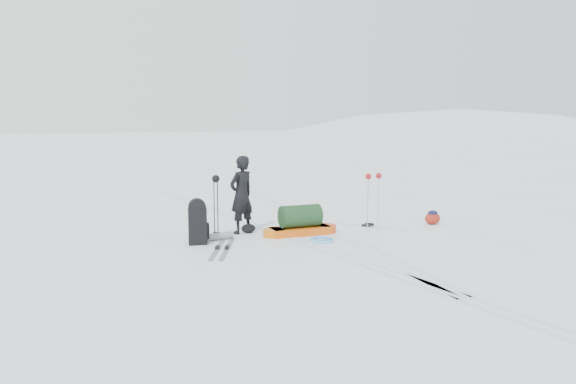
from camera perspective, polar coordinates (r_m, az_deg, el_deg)
name	(u,v)px	position (r m, az deg, el deg)	size (l,w,h in m)	color
ground	(286,236)	(12.08, -0.25, -4.51)	(200.00, 200.00, 0.00)	white
ski_tracks	(293,227)	(13.12, 0.47, -3.54)	(3.38, 17.97, 0.01)	silver
skier	(241,195)	(12.31, -4.75, -0.28)	(0.62, 0.41, 1.71)	black
pulk_sled	(300,223)	(12.23, 1.25, -3.18)	(1.72, 0.64, 0.65)	#DB560C
expedition_rucksack	(201,223)	(11.43, -8.88, -3.11)	(1.02, 0.44, 0.92)	black
ski_poles_black	(216,186)	(11.94, -7.34, 0.58)	(0.17, 0.17, 1.33)	black
ski_poles_silver	(373,183)	(12.63, 8.67, 0.94)	(0.42, 0.14, 1.30)	#ADB0B4
touring_skis_grey	(222,249)	(10.95, -6.70, -5.73)	(1.08, 1.76, 0.07)	gray
touring_skis_white	(368,226)	(13.26, 8.12, -3.45)	(1.31, 1.83, 0.07)	silver
rope_coil	(322,239)	(11.64, 3.43, -4.82)	(0.53, 0.53, 0.06)	#63C5F1
small_daypack	(433,218)	(13.84, 14.47, -2.53)	(0.42, 0.33, 0.34)	maroon
thermos_pair	(205,237)	(11.53, -8.46, -4.58)	(0.24, 0.17, 0.25)	#5A5C61
stuff_sack	(248,228)	(12.45, -4.04, -3.71)	(0.39, 0.34, 0.20)	black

